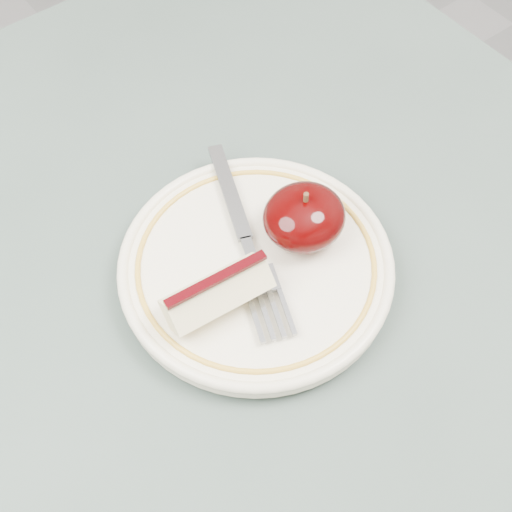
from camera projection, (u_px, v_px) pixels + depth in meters
table at (199, 445)px, 0.57m from camera, size 0.90×0.90×0.75m
plate at (256, 266)px, 0.55m from camera, size 0.21×0.21×0.02m
apple_half at (304, 217)px, 0.54m from camera, size 0.07×0.06×0.05m
apple_wedge at (217, 293)px, 0.51m from camera, size 0.08×0.04×0.04m
fork at (246, 240)px, 0.55m from camera, size 0.09×0.18×0.00m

